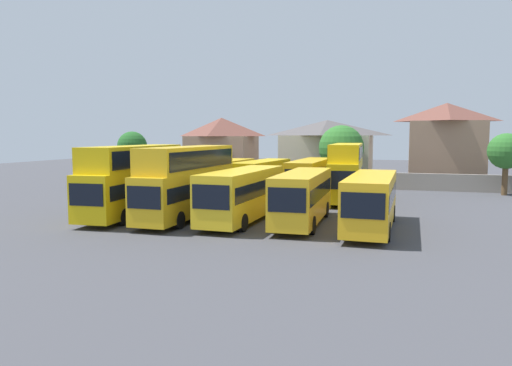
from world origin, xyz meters
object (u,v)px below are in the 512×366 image
at_px(tree_right_of_lot, 506,152).
at_px(bus_7, 262,176).
at_px(house_terrace_left, 222,148).
at_px(tree_left_of_lot, 132,147).
at_px(bus_4, 303,195).
at_px(bus_3, 243,192).
at_px(bus_8, 310,177).
at_px(bus_9, 347,169).
at_px(bus_2, 188,178).
at_px(tree_behind_wall, 341,148).
at_px(bus_1, 134,176).
at_px(bus_5, 371,199).
at_px(house_terrace_centre, 327,150).
at_px(house_terrace_right, 446,143).
at_px(bus_6, 222,176).

bearing_deg(tree_right_of_lot, bus_7, -160.89).
bearing_deg(house_terrace_left, tree_left_of_lot, -126.87).
bearing_deg(bus_4, bus_3, -88.98).
relative_size(bus_8, tree_left_of_lot, 1.74).
distance_m(bus_7, bus_8, 4.73).
relative_size(bus_9, tree_left_of_lot, 1.93).
xyz_separation_m(bus_2, bus_8, (6.10, 13.03, -0.80)).
distance_m(bus_8, tree_behind_wall, 12.76).
xyz_separation_m(bus_2, bus_9, (9.40, 12.92, 0.02)).
xyz_separation_m(bus_1, bus_5, (16.72, -0.31, -0.92)).
bearing_deg(bus_9, bus_2, -39.60).
bearing_deg(bus_4, bus_1, -90.79).
xyz_separation_m(bus_3, house_terrace_centre, (0.67, 31.03, 1.95)).
distance_m(bus_3, bus_9, 14.06).
height_order(bus_2, bus_9, bus_9).
height_order(house_terrace_left, tree_left_of_lot, house_terrace_left).
height_order(bus_5, house_terrace_left, house_terrace_left).
relative_size(bus_8, house_terrace_right, 1.14).
height_order(bus_6, tree_right_of_lot, tree_right_of_lot).
xyz_separation_m(bus_1, bus_6, (1.74, 12.78, -0.93)).
height_order(bus_4, house_terrace_left, house_terrace_left).
relative_size(bus_1, bus_4, 1.17).
bearing_deg(bus_7, bus_5, 43.30).
height_order(bus_4, house_terrace_right, house_terrace_right).
height_order(bus_5, bus_8, bus_8).
distance_m(bus_7, tree_behind_wall, 13.77).
height_order(house_terrace_centre, tree_right_of_lot, house_terrace_centre).
bearing_deg(tree_left_of_lot, bus_1, -57.96).
bearing_deg(bus_6, house_terrace_right, 131.90).
height_order(bus_4, house_terrace_centre, house_terrace_centre).
height_order(bus_1, house_terrace_centre, house_terrace_centre).
relative_size(bus_3, bus_6, 0.91).
bearing_deg(tree_behind_wall, bus_9, -80.37).
height_order(house_terrace_right, tree_right_of_lot, house_terrace_right).
height_order(bus_7, bus_9, bus_9).
bearing_deg(house_terrace_right, bus_1, -127.43).
height_order(house_terrace_left, tree_behind_wall, house_terrace_left).
distance_m(bus_6, tree_right_of_lot, 27.51).
xyz_separation_m(bus_5, house_terrace_centre, (-7.74, 31.36, 2.02)).
height_order(bus_6, bus_7, bus_7).
height_order(bus_3, house_terrace_left, house_terrace_left).
relative_size(bus_5, bus_8, 0.97).
distance_m(bus_2, house_terrace_right, 35.46).
distance_m(bus_7, house_terrace_right, 24.30).
distance_m(house_terrace_left, house_terrace_centre, 14.09).
height_order(bus_6, house_terrace_centre, house_terrace_centre).
distance_m(bus_5, bus_9, 13.70).
bearing_deg(bus_3, house_terrace_right, 155.24).
bearing_deg(bus_5, bus_1, -90.32).
height_order(bus_6, house_terrace_right, house_terrace_right).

